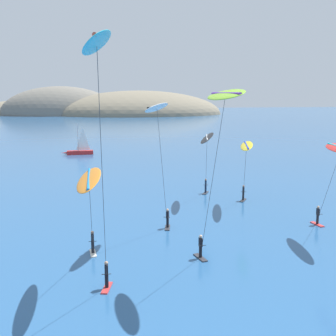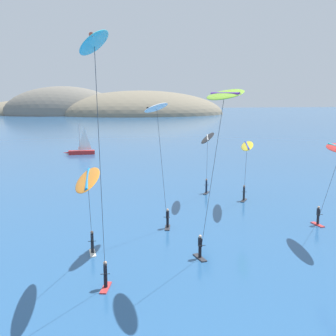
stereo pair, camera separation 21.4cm
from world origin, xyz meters
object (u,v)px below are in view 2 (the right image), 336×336
at_px(kitesurfer_lime, 222,111).
at_px(kitesurfer_black, 208,142).
at_px(kitesurfer_white, 158,119).
at_px(sailboat_near, 80,151).
at_px(kitesurfer_cyan, 96,71).
at_px(kitesurfer_yellow, 247,150).
at_px(kitesurfer_orange, 88,185).

distance_m(kitesurfer_lime, kitesurfer_black, 19.52).
relative_size(kitesurfer_lime, kitesurfer_white, 1.09).
bearing_deg(kitesurfer_lime, kitesurfer_white, 108.86).
distance_m(kitesurfer_lime, kitesurfer_white, 8.24).
height_order(sailboat_near, kitesurfer_cyan, kitesurfer_cyan).
relative_size(kitesurfer_cyan, kitesurfer_black, 1.88).
bearing_deg(kitesurfer_yellow, kitesurfer_cyan, -124.21).
relative_size(kitesurfer_yellow, kitesurfer_black, 0.89).
height_order(kitesurfer_lime, kitesurfer_yellow, kitesurfer_lime).
relative_size(kitesurfer_yellow, kitesurfer_cyan, 0.48).
bearing_deg(kitesurfer_cyan, sailboat_near, 93.56).
xyz_separation_m(kitesurfer_yellow, kitesurfer_black, (-3.30, 2.73, 0.54)).
relative_size(kitesurfer_lime, kitesurfer_black, 1.58).
xyz_separation_m(sailboat_near, kitesurfer_white, (8.19, -48.38, 8.83)).
relative_size(kitesurfer_lime, kitesurfer_cyan, 0.84).
bearing_deg(kitesurfer_lime, kitesurfer_black, 77.85).
relative_size(sailboat_near, kitesurfer_lime, 0.51).
xyz_separation_m(sailboat_near, kitesurfer_lime, (10.84, -56.13, 9.74)).
distance_m(sailboat_near, kitesurfer_orange, 56.30).
distance_m(kitesurfer_white, kitesurfer_black, 13.17).
height_order(sailboat_near, kitesurfer_white, kitesurfer_white).
bearing_deg(sailboat_near, kitesurfer_white, -80.39).
xyz_separation_m(kitesurfer_cyan, kitesurfer_orange, (-0.65, 5.35, -6.02)).
height_order(kitesurfer_yellow, kitesurfer_cyan, kitesurfer_cyan).
distance_m(kitesurfer_yellow, kitesurfer_black, 4.32).
distance_m(kitesurfer_black, kitesurfer_orange, 21.87).
xyz_separation_m(kitesurfer_black, kitesurfer_orange, (-11.70, -18.48, -0.10)).
bearing_deg(kitesurfer_white, kitesurfer_yellow, 39.45).
xyz_separation_m(kitesurfer_white, kitesurfer_black, (6.67, 10.93, -3.09)).
bearing_deg(kitesurfer_black, kitesurfer_cyan, -114.87).
bearing_deg(kitesurfer_black, sailboat_near, 111.64).
height_order(kitesurfer_white, kitesurfer_black, kitesurfer_white).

